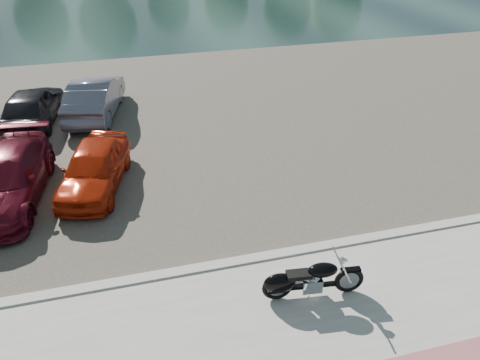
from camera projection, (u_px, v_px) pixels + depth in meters
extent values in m
plane|color=#595447|center=(268.00, 324.00, 9.99)|extent=(200.00, 200.00, 0.00)
cube|color=#A09D96|center=(244.00, 261.00, 11.60)|extent=(60.00, 0.30, 0.14)
cube|color=#3F3C33|center=(186.00, 119.00, 19.04)|extent=(60.00, 18.00, 0.04)
torus|color=black|center=(349.00, 280.00, 10.51)|extent=(0.69, 0.20, 0.68)
torus|color=black|center=(277.00, 287.00, 10.32)|extent=(0.69, 0.20, 0.68)
cylinder|color=#B2B2B7|center=(349.00, 280.00, 10.51)|extent=(0.46, 0.11, 0.46)
cylinder|color=#B2B2B7|center=(277.00, 287.00, 10.32)|extent=(0.46, 0.11, 0.46)
cylinder|color=silver|center=(346.00, 274.00, 10.25)|extent=(0.33, 0.09, 0.63)
cylinder|color=silver|center=(343.00, 267.00, 10.42)|extent=(0.33, 0.09, 0.63)
cylinder|color=silver|center=(338.00, 258.00, 10.11)|extent=(0.13, 0.75, 0.04)
sphere|color=silver|center=(342.00, 260.00, 10.16)|extent=(0.18, 0.18, 0.16)
sphere|color=silver|center=(345.00, 260.00, 10.17)|extent=(0.12, 0.12, 0.11)
cube|color=black|center=(351.00, 270.00, 10.35)|extent=(0.46, 0.19, 0.06)
cube|color=black|center=(313.00, 286.00, 10.44)|extent=(1.20, 0.24, 0.08)
cube|color=silver|center=(311.00, 284.00, 10.40)|extent=(0.49, 0.37, 0.34)
cylinder|color=silver|center=(316.00, 276.00, 10.31)|extent=(0.26, 0.21, 0.27)
cylinder|color=silver|center=(307.00, 277.00, 10.29)|extent=(0.26, 0.21, 0.27)
ellipsoid|color=black|center=(323.00, 270.00, 10.24)|extent=(0.72, 0.44, 0.32)
cube|color=black|center=(299.00, 274.00, 10.20)|extent=(0.58, 0.34, 0.10)
ellipsoid|color=black|center=(280.00, 283.00, 10.26)|extent=(0.76, 0.42, 0.50)
cube|color=black|center=(277.00, 286.00, 10.29)|extent=(0.42, 0.23, 0.30)
cylinder|color=silver|center=(296.00, 284.00, 10.57)|extent=(1.10, 0.22, 0.09)
cylinder|color=silver|center=(296.00, 281.00, 10.53)|extent=(1.10, 0.22, 0.09)
cylinder|color=#B2B2B7|center=(308.00, 297.00, 10.35)|extent=(0.04, 0.14, 0.22)
imported|color=#4F0B18|center=(6.00, 178.00, 13.63)|extent=(2.59, 5.21, 1.45)
imported|color=#B7260C|center=(94.00, 167.00, 14.26)|extent=(2.57, 4.31, 1.38)
imported|color=black|center=(32.00, 106.00, 18.21)|extent=(2.39, 4.59, 1.49)
imported|color=slate|center=(95.00, 97.00, 18.98)|extent=(2.54, 4.88, 1.53)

